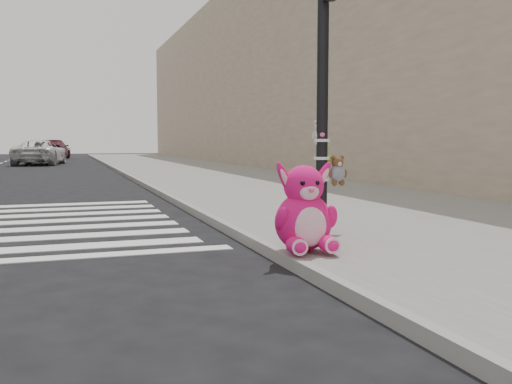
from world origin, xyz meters
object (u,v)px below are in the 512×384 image
object	(u,v)px
pink_bunny	(304,214)
car_white_near	(40,152)
signal_pole	(323,117)
red_teddy	(307,243)

from	to	relation	value
pink_bunny	car_white_near	bearing A→B (deg)	100.88
signal_pole	pink_bunny	xyz separation A→B (m)	(-0.82, -1.25, -1.19)
signal_pole	car_white_near	bearing A→B (deg)	99.17
red_teddy	car_white_near	world-z (taller)	car_white_near
signal_pole	car_white_near	world-z (taller)	signal_pole
signal_pole	red_teddy	size ratio (longest dim) A/B	17.90
pink_bunny	car_white_near	xyz separation A→B (m)	(-3.87, 30.28, 0.15)
red_teddy	signal_pole	bearing A→B (deg)	24.67
pink_bunny	car_white_near	distance (m)	30.53
red_teddy	car_white_near	bearing A→B (deg)	63.79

